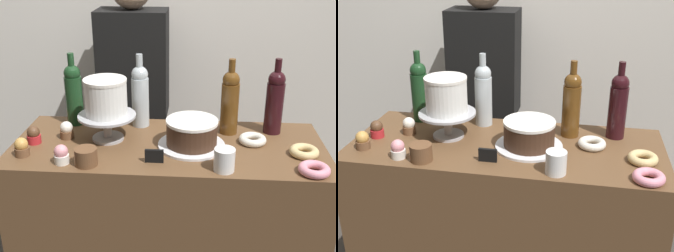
{
  "view_description": "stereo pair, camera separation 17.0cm",
  "coord_description": "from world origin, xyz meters",
  "views": [
    {
      "loc": [
        0.12,
        -1.56,
        1.7
      ],
      "look_at": [
        0.0,
        0.0,
        1.03
      ],
      "focal_mm": 45.2,
      "sensor_mm": 36.0,
      "label": 1
    },
    {
      "loc": [
        0.29,
        -1.53,
        1.7
      ],
      "look_at": [
        0.0,
        0.0,
        1.03
      ],
      "focal_mm": 45.2,
      "sensor_mm": 36.0,
      "label": 2
    }
  ],
  "objects": [
    {
      "name": "white_layer_cake",
      "position": [
        -0.25,
        0.03,
        1.13
      ],
      "size": [
        0.17,
        0.17,
        0.15
      ],
      "color": "white",
      "rests_on": "cake_stand_pedestal"
    },
    {
      "name": "cake_stand_pedestal",
      "position": [
        -0.25,
        0.03,
        1.02
      ],
      "size": [
        0.24,
        0.24,
        0.11
      ],
      "color": "#B2B2B7",
      "rests_on": "display_counter"
    },
    {
      "name": "barista_figure",
      "position": [
        -0.23,
        0.59,
        0.84
      ],
      "size": [
        0.36,
        0.22,
        1.6
      ],
      "color": "black",
      "rests_on": "ground_plane"
    },
    {
      "name": "donut_glazed",
      "position": [
        0.53,
        -0.06,
        0.96
      ],
      "size": [
        0.11,
        0.11,
        0.03
      ],
      "color": "#E0C17F",
      "rests_on": "display_counter"
    },
    {
      "name": "cookie_stack",
      "position": [
        -0.29,
        -0.2,
        0.98
      ],
      "size": [
        0.08,
        0.08,
        0.07
      ],
      "color": "brown",
      "rests_on": "display_counter"
    },
    {
      "name": "wine_bottle_clear",
      "position": [
        -0.14,
        0.19,
        1.09
      ],
      "size": [
        0.08,
        0.08,
        0.33
      ],
      "color": "#B2BCC1",
      "rests_on": "display_counter"
    },
    {
      "name": "cupcake_chocolate",
      "position": [
        -0.55,
        -0.03,
        0.98
      ],
      "size": [
        0.06,
        0.06,
        0.07
      ],
      "color": "red",
      "rests_on": "display_counter"
    },
    {
      "name": "wine_bottle_green",
      "position": [
        -0.43,
        0.19,
        1.09
      ],
      "size": [
        0.08,
        0.08,
        0.33
      ],
      "color": "#193D1E",
      "rests_on": "display_counter"
    },
    {
      "name": "donut_sugar",
      "position": [
        0.35,
        0.03,
        0.96
      ],
      "size": [
        0.11,
        0.11,
        0.03
      ],
      "color": "silver",
      "rests_on": "display_counter"
    },
    {
      "name": "wine_bottle_dark_red",
      "position": [
        0.44,
        0.16,
        1.09
      ],
      "size": [
        0.08,
        0.08,
        0.33
      ],
      "color": "black",
      "rests_on": "display_counter"
    },
    {
      "name": "cupcake_vanilla",
      "position": [
        -0.43,
        0.03,
        0.98
      ],
      "size": [
        0.06,
        0.06,
        0.07
      ],
      "color": "brown",
      "rests_on": "display_counter"
    },
    {
      "name": "cupcake_strawberry",
      "position": [
        -0.38,
        -0.19,
        0.98
      ],
      "size": [
        0.06,
        0.06,
        0.07
      ],
      "color": "white",
      "rests_on": "display_counter"
    },
    {
      "name": "cupcake_caramel",
      "position": [
        -0.55,
        -0.15,
        0.98
      ],
      "size": [
        0.06,
        0.06,
        0.07
      ],
      "color": "brown",
      "rests_on": "display_counter"
    },
    {
      "name": "back_wall",
      "position": [
        0.0,
        0.84,
        1.3
      ],
      "size": [
        6.0,
        0.05,
        2.6
      ],
      "color": "silver",
      "rests_on": "ground_plane"
    },
    {
      "name": "chocolate_round_cake",
      "position": [
        0.1,
        -0.01,
        1.01
      ],
      "size": [
        0.21,
        0.21,
        0.1
      ],
      "color": "#3D2619",
      "rests_on": "silver_serving_platter"
    },
    {
      "name": "display_counter",
      "position": [
        0.0,
        0.0,
        0.47
      ],
      "size": [
        1.27,
        0.53,
        0.95
      ],
      "color": "brown",
      "rests_on": "ground_plane"
    },
    {
      "name": "coffee_cup_ceramic",
      "position": [
        0.22,
        -0.2,
        0.99
      ],
      "size": [
        0.08,
        0.08,
        0.09
      ],
      "color": "white",
      "rests_on": "display_counter"
    },
    {
      "name": "silver_serving_platter",
      "position": [
        0.1,
        -0.01,
        0.95
      ],
      "size": [
        0.27,
        0.27,
        0.01
      ],
      "color": "white",
      "rests_on": "display_counter"
    },
    {
      "name": "wine_bottle_amber",
      "position": [
        0.25,
        0.14,
        1.09
      ],
      "size": [
        0.08,
        0.08,
        0.33
      ],
      "color": "#5B3814",
      "rests_on": "display_counter"
    },
    {
      "name": "price_sign_chalkboard",
      "position": [
        -0.04,
        -0.16,
        0.97
      ],
      "size": [
        0.07,
        0.01,
        0.05
      ],
      "color": "black",
      "rests_on": "display_counter"
    },
    {
      "name": "donut_pink",
      "position": [
        0.54,
        -0.2,
        0.96
      ],
      "size": [
        0.11,
        0.11,
        0.03
      ],
      "color": "pink",
      "rests_on": "display_counter"
    }
  ]
}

